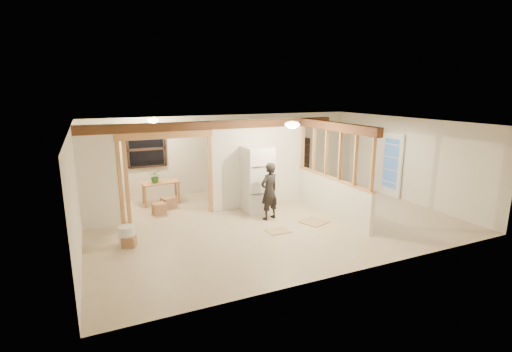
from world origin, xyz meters
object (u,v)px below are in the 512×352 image
refrigerator (257,179)px  woman (269,191)px  bookshelf (298,161)px  work_table (161,193)px  shop_vac (93,202)px

refrigerator → woman: 0.80m
refrigerator → bookshelf: (2.62, 2.26, -0.09)m
woman → work_table: (-2.31, 2.54, -0.42)m
work_table → shop_vac: (-1.84, -0.24, 0.00)m
refrigerator → bookshelf: refrigerator is taller
woman → shop_vac: 4.76m
refrigerator → shop_vac: 4.48m
refrigerator → woman: refrigerator is taller
woman → shop_vac: woman is taller
woman → shop_vac: bearing=-46.6°
refrigerator → work_table: 2.98m
woman → shop_vac: (-4.15, 2.30, -0.42)m
work_table → shop_vac: 1.86m
work_table → bookshelf: size_ratio=0.65×
refrigerator → bookshelf: size_ratio=1.11×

